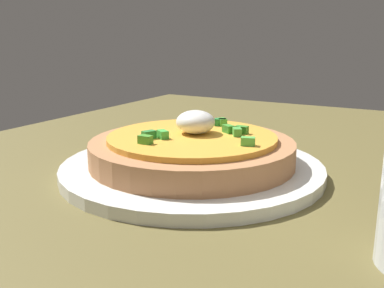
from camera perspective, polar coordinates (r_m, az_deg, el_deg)
dining_table at (r=48.88cm, az=7.06°, el=-4.59°), size 91.92×78.00×2.86cm
plate at (r=45.79cm, az=0.00°, el=-3.13°), size 26.83×26.83×1.16cm
pizza at (r=45.24cm, az=0.03°, el=-0.62°), size 20.92×20.92×5.35cm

